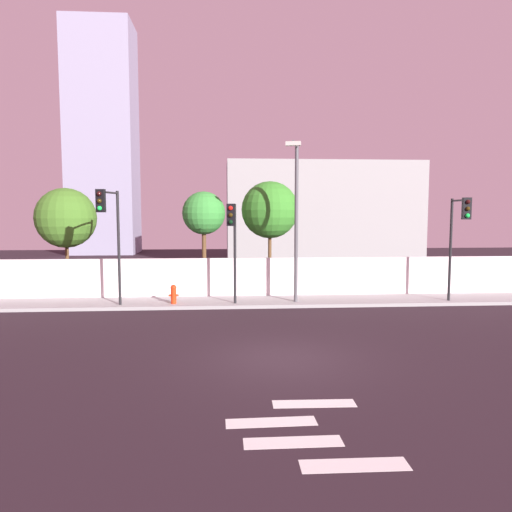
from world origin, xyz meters
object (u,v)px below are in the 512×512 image
Objects in this scene: street_lamp_curbside at (296,210)px; roadside_tree_midleft at (204,214)px; traffic_light_left at (459,226)px; traffic_light_center at (233,231)px; roadside_tree_leftmost at (66,218)px; roadside_tree_midright at (270,210)px; traffic_light_right at (109,222)px; fire_hydrant at (174,293)px.

street_lamp_curbside reaches higher than roadside_tree_midleft.
traffic_light_center is at bearing 178.98° from traffic_light_left.
roadside_tree_midright is (9.98, 0.00, 0.39)m from roadside_tree_leftmost.
traffic_light_right reaches higher than traffic_light_center.
fire_hydrant is 6.60m from roadside_tree_midright.
roadside_tree_midright reaches higher than traffic_light_right.
street_lamp_curbside is at bearing 5.73° from traffic_light_right.
street_lamp_curbside is at bearing -38.95° from roadside_tree_midleft.
traffic_light_right is at bearing -159.24° from fire_hydrant.
traffic_light_right is 0.95× the size of roadside_tree_midleft.
traffic_light_right is at bearing -131.83° from roadside_tree_midleft.
roadside_tree_leftmost is (-3.02, 4.09, 0.11)m from traffic_light_right.
roadside_tree_midright is (4.52, 3.17, 3.62)m from fire_hydrant.
traffic_light_right is 5.50m from roadside_tree_midleft.
street_lamp_curbside reaches higher than fire_hydrant.
roadside_tree_midleft is at bearing 0.00° from roadside_tree_leftmost.
street_lamp_curbside is 11.29m from roadside_tree_leftmost.
roadside_tree_leftmost is at bearing 153.80° from traffic_light_center.
traffic_light_center is 0.89× the size of traffic_light_right.
roadside_tree_leftmost is at bearing 126.46° from traffic_light_right.
roadside_tree_midleft is 3.30m from roadside_tree_midright.
fire_hydrant is (-12.24, 0.96, -2.92)m from traffic_light_left.
roadside_tree_midright reaches higher than roadside_tree_leftmost.
roadside_tree_midleft reaches higher than traffic_light_left.
traffic_light_right is 0.71× the size of street_lamp_curbside.
fire_hydrant is (2.44, 0.92, -3.12)m from traffic_light_right.
traffic_light_center is at bearing -17.01° from fire_hydrant.
fire_hydrant is at bearing -144.97° from roadside_tree_midright.
fire_hydrant is at bearing -30.10° from roadside_tree_leftmost.
street_lamp_curbside is 1.21× the size of roadside_tree_midright.
traffic_light_left is 0.67× the size of street_lamp_curbside.
street_lamp_curbside is at bearing 173.30° from traffic_light_left.
roadside_tree_midright is at bearing 35.03° from fire_hydrant.
roadside_tree_leftmost is (-17.70, 4.13, 0.31)m from traffic_light_left.
roadside_tree_leftmost is at bearing 162.92° from street_lamp_curbside.
traffic_light_center reaches higher than fire_hydrant.
roadside_tree_midleft reaches higher than fire_hydrant.
traffic_light_left is at bearing -1.02° from traffic_light_center.
street_lamp_curbside reaches higher than traffic_light_right.
fire_hydrant is 0.16× the size of roadside_tree_leftmost.
roadside_tree_midright reaches higher than traffic_light_center.
roadside_tree_midright reaches higher than traffic_light_left.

